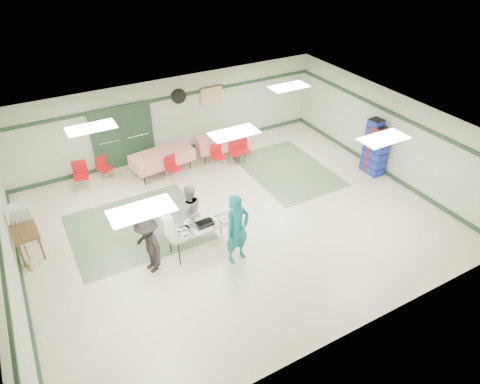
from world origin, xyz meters
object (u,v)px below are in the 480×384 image
volunteer_teal (237,229)px  chair_a (235,150)px  printer_table (25,234)px  dining_table_a (223,142)px  chair_b (217,154)px  chair_d (172,166)px  crate_stack_blue_a (378,156)px  chair_loose_a (103,166)px  serving_table (200,226)px  chair_c (243,148)px  volunteer_dark (148,245)px  chair_loose_b (80,173)px  dining_table_b (162,157)px  broom (23,243)px  office_printer (19,212)px  crate_stack_red (375,150)px  volunteer_grey (189,211)px  crate_stack_blue_b (372,145)px

volunteer_teal → chair_a: bearing=51.4°
chair_a → printer_table: 6.84m
dining_table_a → chair_b: chair_b is taller
chair_d → volunteer_teal: bearing=-104.1°
volunteer_teal → crate_stack_blue_a: size_ratio=1.34×
volunteer_teal → chair_loose_a: bearing=99.1°
chair_a → serving_table: bearing=-114.4°
chair_c → chair_loose_a: size_ratio=0.95×
chair_a → volunteer_dark: bearing=-124.8°
dining_table_a → chair_d: 2.16m
volunteer_teal → chair_loose_a: volunteer_teal is taller
chair_a → chair_loose_a: 4.26m
volunteer_dark → chair_d: bearing=139.1°
serving_table → volunteer_teal: volunteer_teal is taller
chair_c → chair_loose_b: (-5.19, 0.86, 0.09)m
dining_table_a → printer_table: size_ratio=2.00×
chair_c → chair_loose_b: 5.26m
chair_d → printer_table: size_ratio=0.91×
dining_table_b → chair_c: (2.69, -0.57, -0.08)m
chair_b → chair_loose_a: size_ratio=1.02×
broom → chair_d: bearing=16.7°
dining_table_a → broom: (-6.59, -2.57, 0.16)m
chair_loose_a → dining_table_b: bearing=-42.6°
chair_loose_a → office_printer: office_printer is taller
chair_loose_a → crate_stack_red: bearing=-53.5°
crate_stack_blue_a → printer_table: (-10.30, 1.32, -0.05)m
volunteer_grey → office_printer: volunteer_grey is taller
broom → crate_stack_red: bearing=-11.1°
dining_table_b → crate_stack_blue_b: crate_stack_blue_b is taller
serving_table → volunteer_dark: bearing=-178.0°
volunteer_grey → volunteer_dark: size_ratio=0.99×
volunteer_dark → dining_table_b: (1.84, 4.12, -0.19)m
chair_d → office_printer: bearing=177.7°
chair_loose_b → broom: size_ratio=0.67×
volunteer_teal → printer_table: volunteer_teal is taller
chair_loose_a → volunteer_teal: bearing=-97.6°
chair_loose_b → office_printer: 2.59m
volunteer_dark → serving_table: bearing=82.5°
crate_stack_blue_b → chair_loose_b: bearing=158.2°
chair_a → chair_b: size_ratio=0.94×
office_printer → broom: broom is taller
volunteer_teal → dining_table_b: volunteer_teal is taller
volunteer_teal → chair_c: 4.93m
dining_table_a → crate_stack_blue_a: bearing=-32.7°
printer_table → chair_loose_a: bearing=41.8°
dining_table_b → crate_stack_blue_b: (5.99, -3.11, 0.33)m
serving_table → chair_loose_a: (-1.30, 4.48, -0.20)m
dining_table_b → broom: broom is taller
volunteer_dark → chair_loose_b: bearing=176.5°
chair_loose_a → chair_loose_b: 0.76m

